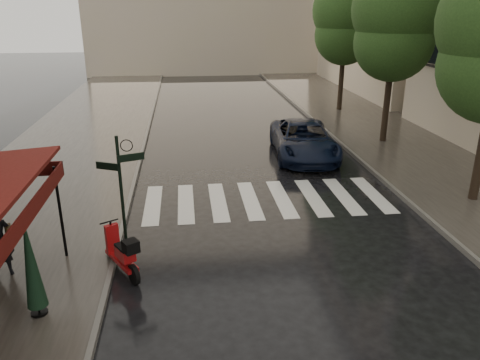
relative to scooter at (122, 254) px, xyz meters
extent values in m
plane|color=black|center=(1.16, -1.93, -0.53)|extent=(120.00, 120.00, 0.00)
cube|color=#38332D|center=(-3.34, 10.07, -0.47)|extent=(6.00, 60.00, 0.12)
cube|color=#38332D|center=(11.41, 10.07, -0.47)|extent=(5.50, 60.00, 0.12)
cube|color=#595651|center=(-0.29, 10.07, -0.45)|extent=(0.12, 60.00, 0.16)
cube|color=#595651|center=(8.61, 10.07, -0.45)|extent=(0.12, 60.00, 0.16)
cube|color=silver|center=(0.46, 4.07, -0.52)|extent=(0.50, 3.20, 0.01)
cube|color=silver|center=(1.51, 4.07, -0.52)|extent=(0.50, 3.20, 0.01)
cube|color=silver|center=(2.56, 4.07, -0.52)|extent=(0.50, 3.20, 0.01)
cube|color=silver|center=(3.61, 4.07, -0.52)|extent=(0.50, 3.20, 0.01)
cube|color=silver|center=(4.66, 4.07, -0.52)|extent=(0.50, 3.20, 0.01)
cube|color=silver|center=(5.71, 4.07, -0.52)|extent=(0.50, 3.20, 0.01)
cube|color=silver|center=(6.76, 4.07, -0.52)|extent=(0.50, 3.20, 0.01)
cube|color=silver|center=(7.81, 4.07, -0.52)|extent=(0.50, 3.20, 0.01)
cube|color=#4D0E0B|center=(-1.36, -2.43, 1.82)|extent=(0.04, 7.00, 0.35)
cylinder|color=black|center=(-1.49, 0.82, 0.77)|extent=(0.07, 0.07, 2.35)
cylinder|color=black|center=(-0.04, 1.07, 1.02)|extent=(0.08, 0.08, 3.10)
cube|color=black|center=(0.26, 1.07, 2.02)|extent=(0.62, 0.26, 0.18)
cube|color=black|center=(-0.32, 1.07, 1.82)|extent=(0.56, 0.29, 0.18)
cylinder|color=black|center=(10.66, 10.07, 1.83)|extent=(0.28, 0.28, 4.48)
sphere|color=#1C3915|center=(10.66, 10.07, 3.99)|extent=(3.40, 3.40, 3.40)
sphere|color=#1C3915|center=(10.66, 10.07, 5.35)|extent=(3.80, 3.80, 3.80)
cylinder|color=black|center=(10.86, 17.07, 1.78)|extent=(0.28, 0.28, 4.37)
sphere|color=#1C3915|center=(10.86, 17.07, 3.88)|extent=(3.40, 3.40, 3.40)
sphere|color=#1C3915|center=(10.86, 17.07, 5.21)|extent=(3.80, 3.80, 3.80)
cube|color=#483213|center=(-2.50, 0.21, 0.59)|extent=(0.27, 0.34, 0.36)
cylinder|color=black|center=(0.29, -0.48, -0.29)|extent=(0.33, 0.46, 0.48)
cylinder|color=black|center=(-0.35, 0.59, -0.29)|extent=(0.33, 0.46, 0.48)
cube|color=maroon|center=(-0.04, 0.07, -0.21)|extent=(0.91, 1.26, 0.10)
cube|color=maroon|center=(0.08, -0.14, 0.09)|extent=(0.54, 0.63, 0.28)
cube|color=maroon|center=(-0.27, 0.46, 0.17)|extent=(0.34, 0.27, 0.75)
cylinder|color=black|center=(-0.33, 0.55, 0.59)|extent=(0.41, 0.27, 0.04)
cube|color=black|center=(0.27, -0.46, 0.42)|extent=(0.43, 0.42, 0.28)
imported|color=black|center=(6.50, 8.54, 0.20)|extent=(2.84, 5.43, 1.46)
cylinder|color=black|center=(-1.51, -1.55, -0.38)|extent=(0.33, 0.33, 0.05)
cylinder|color=black|center=(-1.51, -1.55, 0.67)|extent=(0.04, 0.04, 2.07)
cone|color=black|center=(-1.51, -1.55, 0.78)|extent=(0.40, 0.40, 1.96)
camera|label=1|loc=(1.59, -9.92, 5.46)|focal=35.00mm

